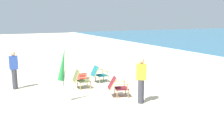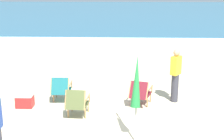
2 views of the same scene
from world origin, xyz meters
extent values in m
plane|color=beige|center=(0.00, 0.00, 0.00)|extent=(80.00, 80.00, 0.00)
cube|color=maroon|center=(0.99, 1.56, 0.32)|extent=(0.64, 0.61, 0.04)
cube|color=maroon|center=(0.89, 1.20, 0.55)|extent=(0.56, 0.42, 0.47)
cylinder|color=#AD7F4C|center=(0.83, 1.83, 0.16)|extent=(0.04, 0.04, 0.32)
cylinder|color=#AD7F4C|center=(1.28, 1.70, 0.16)|extent=(0.04, 0.04, 0.32)
cylinder|color=#AD7F4C|center=(0.71, 1.42, 0.16)|extent=(0.04, 0.04, 0.32)
cylinder|color=#AD7F4C|center=(1.16, 1.29, 0.16)|extent=(0.04, 0.04, 0.32)
cube|color=#AD7F4C|center=(0.72, 1.62, 0.54)|extent=(0.19, 0.52, 0.02)
cylinder|color=#AD7F4C|center=(0.77, 1.80, 0.43)|extent=(0.04, 0.04, 0.22)
cube|color=#AD7F4C|center=(1.26, 1.46, 0.54)|extent=(0.19, 0.52, 0.02)
cylinder|color=#AD7F4C|center=(1.31, 1.64, 0.43)|extent=(0.04, 0.04, 0.22)
cylinder|color=#AD7F4C|center=(0.64, 1.28, 0.55)|extent=(0.12, 0.29, 0.47)
cylinder|color=#AD7F4C|center=(1.13, 1.13, 0.55)|extent=(0.12, 0.29, 0.47)
cube|color=#515B33|center=(-0.77, 0.67, 0.32)|extent=(0.56, 0.52, 0.04)
cube|color=#515B33|center=(-0.80, 0.33, 0.56)|extent=(0.51, 0.27, 0.50)
cylinder|color=#AD7F4C|center=(-0.99, 0.90, 0.16)|extent=(0.04, 0.04, 0.32)
cylinder|color=#AD7F4C|center=(-0.52, 0.87, 0.16)|extent=(0.04, 0.04, 0.32)
cylinder|color=#AD7F4C|center=(-1.02, 0.47, 0.16)|extent=(0.04, 0.04, 0.32)
cylinder|color=#AD7F4C|center=(-0.56, 0.43, 0.16)|extent=(0.04, 0.04, 0.32)
cube|color=#AD7F4C|center=(-1.05, 0.67, 0.54)|extent=(0.08, 0.53, 0.02)
cylinder|color=#AD7F4C|center=(-1.04, 0.86, 0.43)|extent=(0.04, 0.04, 0.22)
cube|color=#AD7F4C|center=(-0.50, 0.63, 0.54)|extent=(0.08, 0.53, 0.02)
cylinder|color=#AD7F4C|center=(-0.48, 0.81, 0.43)|extent=(0.04, 0.04, 0.22)
cylinder|color=#AD7F4C|center=(-1.05, 0.35, 0.56)|extent=(0.06, 0.23, 0.50)
cylinder|color=#AD7F4C|center=(-0.54, 0.31, 0.56)|extent=(0.06, 0.23, 0.50)
cube|color=#196066|center=(-1.44, 1.81, 0.32)|extent=(0.53, 0.49, 0.04)
cube|color=#196066|center=(-1.43, 1.45, 0.55)|extent=(0.50, 0.28, 0.48)
cylinder|color=#AD7F4C|center=(-1.68, 2.02, 0.16)|extent=(0.04, 0.04, 0.32)
cylinder|color=#AD7F4C|center=(-1.21, 2.03, 0.16)|extent=(0.04, 0.04, 0.32)
cylinder|color=#AD7F4C|center=(-1.67, 1.59, 0.16)|extent=(0.04, 0.04, 0.32)
cylinder|color=#AD7F4C|center=(-1.20, 1.60, 0.16)|extent=(0.04, 0.04, 0.32)
cube|color=#AD7F4C|center=(-1.72, 1.78, 0.54)|extent=(0.05, 0.53, 0.02)
cylinder|color=#AD7F4C|center=(-1.72, 1.97, 0.43)|extent=(0.04, 0.04, 0.22)
cube|color=#AD7F4C|center=(-1.16, 1.80, 0.54)|extent=(0.05, 0.53, 0.02)
cylinder|color=#AD7F4C|center=(-1.16, 1.99, 0.43)|extent=(0.04, 0.04, 0.22)
cylinder|color=#AD7F4C|center=(-1.68, 1.45, 0.55)|extent=(0.05, 0.27, 0.48)
cylinder|color=#AD7F4C|center=(-1.18, 1.46, 0.55)|extent=(0.05, 0.27, 0.48)
cylinder|color=#B7B2A8|center=(0.76, -0.59, 1.04)|extent=(0.12, 0.38, 2.08)
cone|color=#23843D|center=(0.75, -0.65, 1.40)|extent=(0.29, 0.44, 1.18)
sphere|color=#B7B2A8|center=(0.72, -0.75, 2.07)|extent=(0.06, 0.06, 0.06)
cylinder|color=#383842|center=(2.01, 1.79, 0.43)|extent=(0.22, 0.22, 0.86)
cube|color=gold|center=(2.01, 1.79, 1.14)|extent=(0.37, 0.39, 0.56)
sphere|color=tan|center=(2.01, 1.79, 1.53)|extent=(0.20, 0.20, 0.20)
cylinder|color=#383842|center=(-1.94, -2.01, 0.43)|extent=(0.22, 0.22, 0.86)
cube|color=#2D4CA5|center=(-1.94, -2.01, 1.14)|extent=(0.20, 0.34, 0.56)
sphere|color=tan|center=(-1.94, -2.01, 1.53)|extent=(0.20, 0.20, 0.20)
cube|color=red|center=(-2.41, 1.16, 0.17)|extent=(0.48, 0.34, 0.34)
cube|color=white|center=(-2.41, 1.16, 0.37)|extent=(0.49, 0.35, 0.06)
camera|label=1|loc=(9.57, -3.07, 3.02)|focal=42.00mm
camera|label=2|loc=(0.46, -7.23, 3.50)|focal=50.00mm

